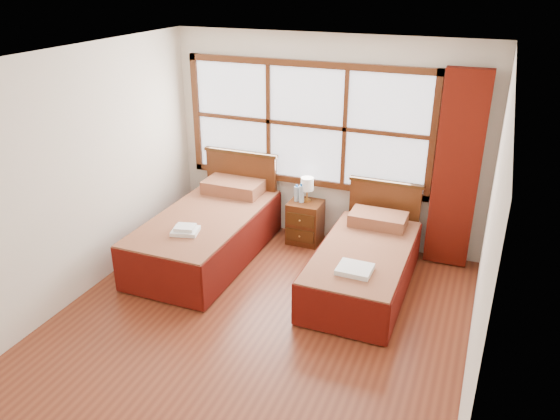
% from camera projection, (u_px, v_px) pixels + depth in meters
% --- Properties ---
extents(floor, '(4.50, 4.50, 0.00)m').
position_uv_depth(floor, '(253.00, 330.00, 5.40)').
color(floor, brown).
rests_on(floor, ground).
extents(ceiling, '(4.50, 4.50, 0.00)m').
position_uv_depth(ceiling, '(246.00, 61.00, 4.34)').
color(ceiling, white).
rests_on(ceiling, wall_back).
extents(wall_back, '(4.00, 0.00, 4.00)m').
position_uv_depth(wall_back, '(326.00, 142.00, 6.78)').
color(wall_back, silver).
rests_on(wall_back, floor).
extents(wall_left, '(0.00, 4.50, 4.50)m').
position_uv_depth(wall_left, '(71.00, 180.00, 5.55)').
color(wall_left, silver).
rests_on(wall_left, floor).
extents(wall_right, '(0.00, 4.50, 4.50)m').
position_uv_depth(wall_right, '(486.00, 249.00, 4.19)').
color(wall_right, silver).
rests_on(wall_right, floor).
extents(window, '(3.16, 0.06, 1.56)m').
position_uv_depth(window, '(306.00, 125.00, 6.75)').
color(window, white).
rests_on(window, wall_back).
extents(curtain, '(0.50, 0.16, 2.30)m').
position_uv_depth(curtain, '(457.00, 171.00, 6.17)').
color(curtain, '#601309').
rests_on(curtain, wall_back).
extents(bed_left, '(1.11, 2.14, 1.08)m').
position_uv_depth(bed_left, '(209.00, 232.00, 6.66)').
color(bed_left, '#42260D').
rests_on(bed_left, floor).
extents(bed_right, '(0.97, 1.99, 0.93)m').
position_uv_depth(bed_right, '(364.00, 264.00, 6.02)').
color(bed_right, '#42260D').
rests_on(bed_right, floor).
extents(nightstand, '(0.42, 0.41, 0.55)m').
position_uv_depth(nightstand, '(305.00, 222.00, 7.03)').
color(nightstand, '#532812').
rests_on(nightstand, floor).
extents(towels_left, '(0.34, 0.31, 0.08)m').
position_uv_depth(towels_left, '(185.00, 230.00, 6.06)').
color(towels_left, white).
rests_on(towels_left, bed_left).
extents(towels_right, '(0.35, 0.30, 0.05)m').
position_uv_depth(towels_right, '(355.00, 269.00, 5.44)').
color(towels_right, white).
rests_on(towels_right, bed_right).
extents(lamp, '(0.16, 0.16, 0.32)m').
position_uv_depth(lamp, '(307.00, 185.00, 6.87)').
color(lamp, gold).
rests_on(lamp, nightstand).
extents(bottle_near, '(0.06, 0.06, 0.22)m').
position_uv_depth(bottle_near, '(297.00, 194.00, 6.92)').
color(bottle_near, '#ACCADD').
rests_on(bottle_near, nightstand).
extents(bottle_far, '(0.07, 0.07, 0.25)m').
position_uv_depth(bottle_far, '(301.00, 194.00, 6.88)').
color(bottle_far, '#ACCADD').
rests_on(bottle_far, nightstand).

